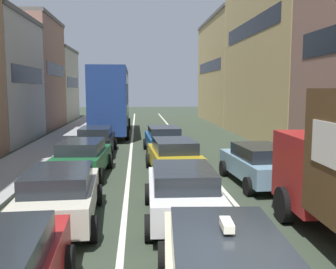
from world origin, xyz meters
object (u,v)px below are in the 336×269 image
object	(u,v)px
wagon_left_lane_second	(60,194)
sedan_right_lane_behind_truck	(259,163)
sedan_centre_lane_second	(183,191)
hatchback_centre_lane_third	(174,156)
sedan_left_lane_third	(83,157)
bus_mid_queue_primary	(111,98)
sedan_left_lane_fourth	(96,140)
coupe_centre_lane_fourth	(164,139)

from	to	relation	value
wagon_left_lane_second	sedan_right_lane_behind_truck	world-z (taller)	same
sedan_centre_lane_second	wagon_left_lane_second	xyz separation A→B (m)	(-3.26, 0.00, 0.00)
hatchback_centre_lane_third	sedan_centre_lane_second	bearing A→B (deg)	173.56
sedan_left_lane_third	wagon_left_lane_second	bearing A→B (deg)	-175.07
sedan_centre_lane_second	bus_mid_queue_primary	xyz separation A→B (m)	(-3.20, 19.46, 2.03)
sedan_left_lane_third	bus_mid_queue_primary	size ratio (longest dim) A/B	0.42
sedan_left_lane_third	sedan_right_lane_behind_truck	bearing A→B (deg)	-102.49
sedan_centre_lane_second	sedan_left_lane_fourth	world-z (taller)	same
coupe_centre_lane_fourth	bus_mid_queue_primary	distance (m)	9.55
hatchback_centre_lane_third	coupe_centre_lane_fourth	distance (m)	5.28
sedan_centre_lane_second	coupe_centre_lane_fourth	world-z (taller)	same
hatchback_centre_lane_third	sedan_left_lane_third	bearing A→B (deg)	86.37
sedan_centre_lane_second	sedan_right_lane_behind_truck	distance (m)	4.92
sedan_centre_lane_second	sedan_right_lane_behind_truck	xyz separation A→B (m)	(3.32, 3.64, 0.00)
wagon_left_lane_second	coupe_centre_lane_fourth	distance (m)	11.33
sedan_left_lane_third	hatchback_centre_lane_third	bearing A→B (deg)	-87.20
wagon_left_lane_second	sedan_left_lane_third	distance (m)	5.52
wagon_left_lane_second	hatchback_centre_lane_third	world-z (taller)	same
hatchback_centre_lane_third	coupe_centre_lane_fourth	xyz separation A→B (m)	(-0.06, 5.28, 0.00)
sedan_centre_lane_second	coupe_centre_lane_fourth	distance (m)	10.78
sedan_right_lane_behind_truck	wagon_left_lane_second	bearing A→B (deg)	115.45
hatchback_centre_lane_third	coupe_centre_lane_fourth	bearing A→B (deg)	-2.75
wagon_left_lane_second	sedan_left_lane_third	size ratio (longest dim) A/B	1.00
sedan_left_lane_third	sedan_right_lane_behind_truck	xyz separation A→B (m)	(6.77, -1.88, 0.00)
bus_mid_queue_primary	sedan_left_lane_third	bearing A→B (deg)	178.53
sedan_left_lane_third	coupe_centre_lane_fourth	bearing A→B (deg)	-31.93
hatchback_centre_lane_third	coupe_centre_lane_fourth	world-z (taller)	same
sedan_left_lane_third	bus_mid_queue_primary	bearing A→B (deg)	1.98
coupe_centre_lane_fourth	sedan_right_lane_behind_truck	bearing A→B (deg)	-158.92
coupe_centre_lane_fourth	sedan_left_lane_fourth	bearing A→B (deg)	87.09
hatchback_centre_lane_third	sedan_left_lane_fourth	distance (m)	6.51
sedan_left_lane_third	coupe_centre_lane_fourth	world-z (taller)	same
sedan_left_lane_fourth	sedan_right_lane_behind_truck	world-z (taller)	same
sedan_right_lane_behind_truck	bus_mid_queue_primary	world-z (taller)	bus_mid_queue_primary
sedan_centre_lane_second	sedan_right_lane_behind_truck	world-z (taller)	same
sedan_right_lane_behind_truck	coupe_centre_lane_fourth	bearing A→B (deg)	19.93
sedan_left_lane_third	sedan_left_lane_fourth	world-z (taller)	same
wagon_left_lane_second	coupe_centre_lane_fourth	size ratio (longest dim) A/B	1.00
coupe_centre_lane_fourth	bus_mid_queue_primary	world-z (taller)	bus_mid_queue_primary
sedan_left_lane_third	sedan_right_lane_behind_truck	world-z (taller)	same
sedan_centre_lane_second	sedan_left_lane_fourth	distance (m)	11.36
hatchback_centre_lane_third	bus_mid_queue_primary	size ratio (longest dim) A/B	0.42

